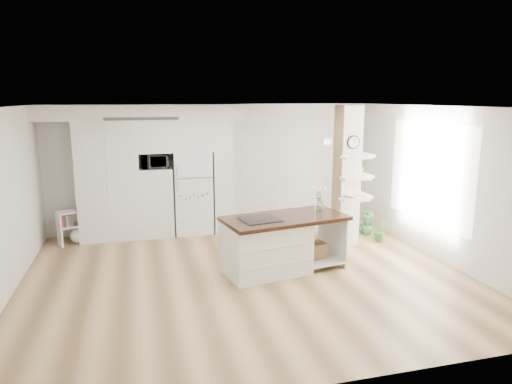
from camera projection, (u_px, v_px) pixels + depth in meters
floor at (247, 276)px, 7.40m from camera, size 7.00×6.00×0.01m
room at (246, 162)px, 7.02m from camera, size 7.04×6.04×2.72m
cabinet_wall at (146, 164)px, 9.26m from camera, size 4.00×0.71×2.70m
refrigerator at (193, 192)px, 9.63m from camera, size 0.78×0.69×1.75m
column at (352, 176)px, 8.79m from camera, size 0.69×0.90×2.70m
window at (429, 173)px, 8.24m from camera, size 0.00×2.40×2.40m
pendant_light at (344, 142)px, 7.53m from camera, size 0.12×0.12×0.10m
kitchen_island at (272, 244)px, 7.50m from camera, size 2.17×1.31×1.48m
bookshelf at (75, 229)px, 9.00m from camera, size 0.65×0.52×0.67m
floor_plant_a at (380, 230)px, 9.10m from camera, size 0.30×0.26×0.47m
floor_plant_b at (367, 222)px, 9.62m from camera, size 0.32×0.32×0.51m
microwave at (155, 161)px, 9.25m from camera, size 0.54×0.37×0.30m
shelf_plant at (360, 165)px, 8.97m from camera, size 0.27×0.23×0.30m
decor_bowl at (353, 196)px, 8.62m from camera, size 0.22×0.22×0.05m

